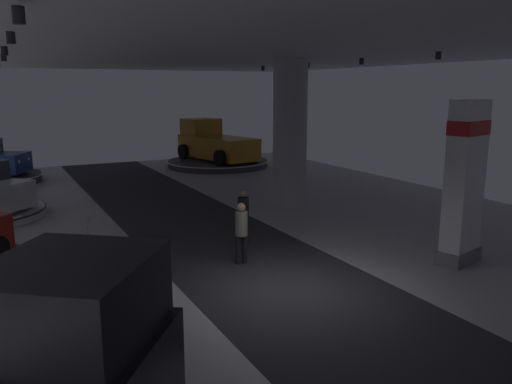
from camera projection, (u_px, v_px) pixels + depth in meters
ground at (292, 291)px, 11.40m from camera, size 24.00×44.00×0.06m
ceiling_with_spotlights at (295, 31)px, 10.29m from camera, size 24.00×44.00×0.39m
column_right at (290, 133)px, 19.29m from camera, size 1.28×1.28×5.50m
brand_sign_pylon at (465, 181)px, 12.80m from camera, size 1.38×0.94×4.15m
display_platform_deep_right at (218, 163)px, 29.46m from camera, size 5.84×5.84×0.36m
pickup_truck_deep_right at (215, 143)px, 29.49m from camera, size 3.52×5.62×2.30m
visitor_walking_near at (241, 229)px, 12.94m from camera, size 0.32×0.32×1.59m
visitor_walking_far at (243, 213)px, 14.63m from camera, size 0.32×0.32×1.59m
stanchion_a at (90, 239)px, 13.98m from camera, size 0.28×0.28×1.01m
stanchion_b at (90, 249)px, 13.11m from camera, size 0.28×0.28×1.01m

